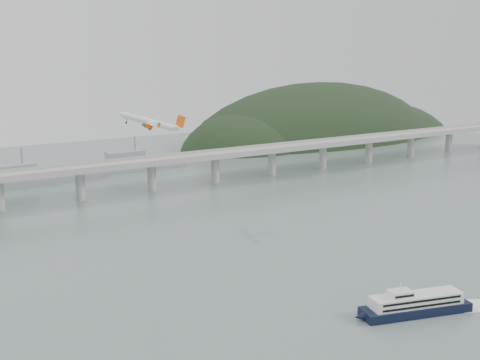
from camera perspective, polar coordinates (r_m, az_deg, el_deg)
ground at (r=268.73m, az=6.35°, el=-9.62°), size 900.00×900.00×0.00m
bridge at (r=431.82m, az=-10.44°, el=0.99°), size 800.00×22.00×23.90m
headland at (r=697.40m, az=7.75°, el=2.16°), size 365.00×155.00×156.00m
ferry at (r=251.93m, az=15.35°, el=-10.62°), size 69.15×25.88×13.29m
airliner at (r=327.07m, az=-7.90°, el=5.10°), size 33.83×31.43×12.59m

